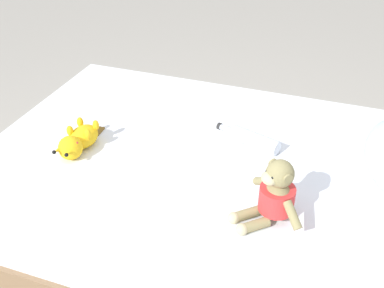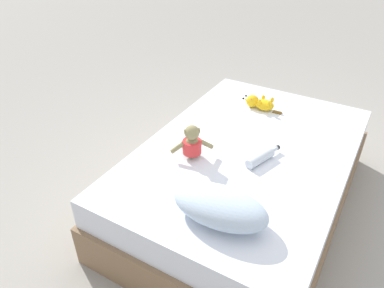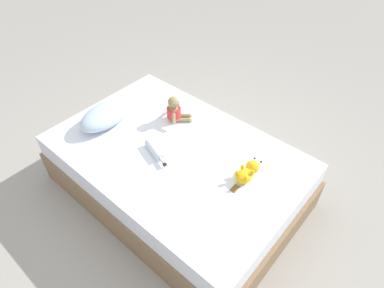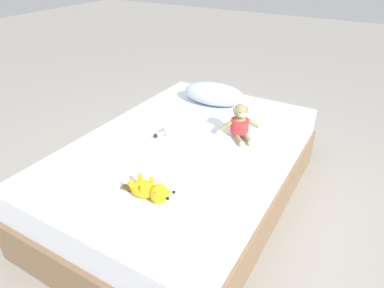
% 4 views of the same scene
% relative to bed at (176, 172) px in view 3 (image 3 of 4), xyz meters
% --- Properties ---
extents(ground_plane, '(16.00, 16.00, 0.00)m').
position_rel_bed_xyz_m(ground_plane, '(0.00, 0.00, -0.25)').
color(ground_plane, '#9E998E').
extents(bed, '(1.33, 2.03, 0.50)m').
position_rel_bed_xyz_m(bed, '(0.00, 0.00, 0.00)').
color(bed, '#846647').
rests_on(bed, ground_plane).
extents(pillow, '(0.53, 0.31, 0.17)m').
position_rel_bed_xyz_m(pillow, '(-0.13, 0.68, 0.34)').
color(pillow, silver).
rests_on(pillow, bed).
extents(plush_monkey, '(0.26, 0.26, 0.24)m').
position_rel_bed_xyz_m(plush_monkey, '(0.28, 0.27, 0.35)').
color(plush_monkey, '#8E8456').
rests_on(plush_monkey, bed).
extents(plush_yellow_creature, '(0.33, 0.11, 0.10)m').
position_rel_bed_xyz_m(plush_yellow_creature, '(0.15, -0.58, 0.30)').
color(plush_yellow_creature, yellow).
rests_on(plush_yellow_creature, bed).
extents(glass_bottle, '(0.14, 0.30, 0.06)m').
position_rel_bed_xyz_m(glass_bottle, '(-0.13, 0.10, 0.29)').
color(glass_bottle, silver).
rests_on(glass_bottle, bed).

